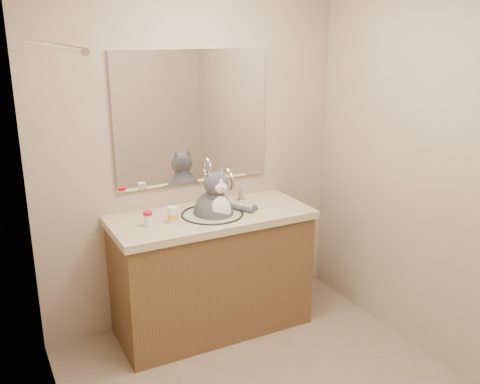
% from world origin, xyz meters
% --- Properties ---
extents(room, '(2.22, 2.52, 2.42)m').
position_xyz_m(room, '(0.00, 0.00, 1.20)').
color(room, '#87705D').
rests_on(room, ground).
extents(vanity, '(1.34, 0.59, 1.12)m').
position_xyz_m(vanity, '(0.00, 0.96, 0.44)').
color(vanity, brown).
rests_on(vanity, ground).
extents(mirror, '(1.10, 0.02, 0.90)m').
position_xyz_m(mirror, '(0.00, 1.24, 1.45)').
color(mirror, white).
rests_on(mirror, room).
extents(shower_curtain, '(0.02, 1.30, 1.93)m').
position_xyz_m(shower_curtain, '(-1.05, 0.10, 1.03)').
color(shower_curtain, beige).
rests_on(shower_curtain, ground).
extents(cat, '(0.40, 0.32, 0.53)m').
position_xyz_m(cat, '(0.02, 0.95, 0.86)').
color(cat, '#48484D').
rests_on(cat, vanity).
extents(pill_bottle_redcap, '(0.06, 0.06, 0.10)m').
position_xyz_m(pill_bottle_redcap, '(-0.44, 0.93, 0.90)').
color(pill_bottle_redcap, white).
rests_on(pill_bottle_redcap, vanity).
extents(pill_bottle_orange, '(0.07, 0.07, 0.10)m').
position_xyz_m(pill_bottle_orange, '(-0.29, 0.92, 0.90)').
color(pill_bottle_orange, white).
rests_on(pill_bottle_orange, vanity).
extents(grey_canister, '(0.05, 0.05, 0.07)m').
position_xyz_m(grey_canister, '(-0.27, 0.92, 0.88)').
color(grey_canister, slate).
rests_on(grey_canister, vanity).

